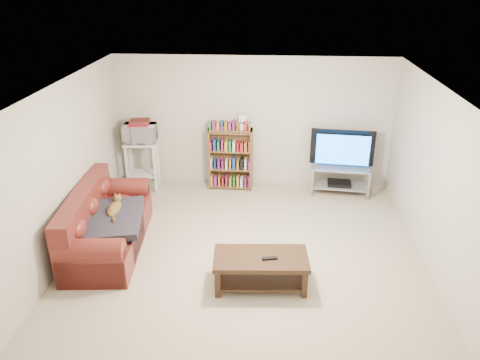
# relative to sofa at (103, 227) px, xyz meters

# --- Properties ---
(floor) EXTENTS (5.00, 5.00, 0.00)m
(floor) POSITION_rel_sofa_xyz_m (2.08, -0.10, -0.32)
(floor) COLOR #C5B292
(floor) RESTS_ON ground
(ceiling) EXTENTS (5.00, 5.00, 0.00)m
(ceiling) POSITION_rel_sofa_xyz_m (2.08, -0.10, 2.08)
(ceiling) COLOR white
(ceiling) RESTS_ON ground
(wall_back) EXTENTS (5.00, 0.00, 5.00)m
(wall_back) POSITION_rel_sofa_xyz_m (2.08, 2.40, 0.88)
(wall_back) COLOR beige
(wall_back) RESTS_ON ground
(wall_front) EXTENTS (5.00, 0.00, 5.00)m
(wall_front) POSITION_rel_sofa_xyz_m (2.08, -2.60, 0.88)
(wall_front) COLOR beige
(wall_front) RESTS_ON ground
(wall_left) EXTENTS (0.00, 5.00, 5.00)m
(wall_left) POSITION_rel_sofa_xyz_m (-0.42, -0.10, 0.88)
(wall_left) COLOR beige
(wall_left) RESTS_ON ground
(wall_right) EXTENTS (0.00, 5.00, 5.00)m
(wall_right) POSITION_rel_sofa_xyz_m (4.58, -0.10, 0.88)
(wall_right) COLOR beige
(wall_right) RESTS_ON ground
(sofa) EXTENTS (1.09, 2.18, 0.90)m
(sofa) POSITION_rel_sofa_xyz_m (0.00, 0.00, 0.00)
(sofa) COLOR maroon
(sofa) RESTS_ON floor
(blanket) EXTENTS (0.98, 1.18, 0.18)m
(blanket) POSITION_rel_sofa_xyz_m (0.19, -0.13, 0.21)
(blanket) COLOR #2A2631
(blanket) RESTS_ON sofa
(cat) EXTENTS (0.28, 0.59, 0.17)m
(cat) POSITION_rel_sofa_xyz_m (0.18, 0.06, 0.27)
(cat) COLOR brown
(cat) RESTS_ON sofa
(coffee_table) EXTENTS (1.23, 0.67, 0.44)m
(coffee_table) POSITION_rel_sofa_xyz_m (2.32, -0.78, -0.01)
(coffee_table) COLOR #301D10
(coffee_table) RESTS_ON floor
(remote) EXTENTS (0.20, 0.09, 0.02)m
(remote) POSITION_rel_sofa_xyz_m (2.43, -0.83, 0.13)
(remote) COLOR black
(remote) RESTS_ON coffee_table
(tv_stand) EXTENTS (1.09, 0.57, 0.52)m
(tv_stand) POSITION_rel_sofa_xyz_m (3.67, 2.07, 0.04)
(tv_stand) COLOR #999EA3
(tv_stand) RESTS_ON floor
(television) EXTENTS (1.13, 0.25, 0.65)m
(television) POSITION_rel_sofa_xyz_m (3.67, 2.07, 0.53)
(television) COLOR black
(television) RESTS_ON tv_stand
(dvd_player) EXTENTS (0.44, 0.33, 0.06)m
(dvd_player) POSITION_rel_sofa_xyz_m (3.67, 2.07, -0.13)
(dvd_player) COLOR black
(dvd_player) RESTS_ON tv_stand
(bookshelf) EXTENTS (0.80, 0.27, 1.15)m
(bookshelf) POSITION_rel_sofa_xyz_m (1.68, 2.15, 0.28)
(bookshelf) COLOR brown
(bookshelf) RESTS_ON floor
(shelf_clutter) EXTENTS (0.59, 0.18, 0.28)m
(shelf_clutter) POSITION_rel_sofa_xyz_m (1.78, 2.16, 0.94)
(shelf_clutter) COLOR silver
(shelf_clutter) RESTS_ON bookshelf
(microwave_stand) EXTENTS (0.61, 0.46, 0.93)m
(microwave_stand) POSITION_rel_sofa_xyz_m (0.08, 2.00, 0.27)
(microwave_stand) COLOR silver
(microwave_stand) RESTS_ON floor
(microwave) EXTENTS (0.60, 0.43, 0.32)m
(microwave) POSITION_rel_sofa_xyz_m (0.08, 2.00, 0.77)
(microwave) COLOR silver
(microwave) RESTS_ON microwave_stand
(game_boxes) EXTENTS (0.36, 0.32, 0.05)m
(game_boxes) POSITION_rel_sofa_xyz_m (0.08, 2.00, 0.95)
(game_boxes) COLOR maroon
(game_boxes) RESTS_ON microwave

